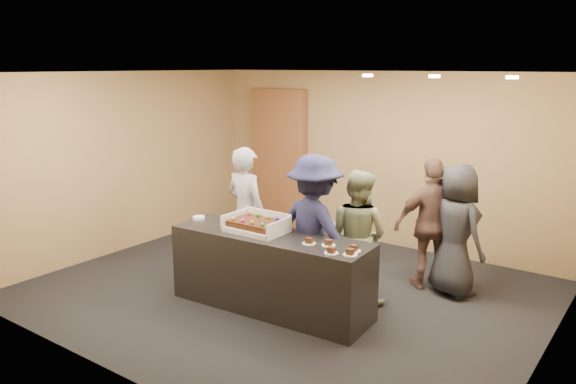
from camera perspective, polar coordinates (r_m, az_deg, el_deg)
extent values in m
plane|color=black|center=(7.21, -0.20, -9.98)|extent=(6.00, 6.00, 0.00)
plane|color=silver|center=(6.64, -0.22, 12.02)|extent=(6.00, 6.00, 0.00)
cube|color=#AB8352|center=(8.91, 9.31, 3.33)|extent=(6.00, 0.04, 2.70)
cube|color=#AB8352|center=(5.06, -17.15, -4.33)|extent=(6.00, 0.04, 2.70)
cube|color=#AB8352|center=(8.87, -16.11, 2.96)|extent=(0.04, 5.00, 2.70)
cube|color=#AB8352|center=(5.64, 25.33, -3.27)|extent=(0.04, 5.00, 2.70)
cube|color=black|center=(6.56, -1.78, -8.09)|extent=(2.44, 0.84, 0.90)
cube|color=brown|center=(9.84, -0.91, 3.47)|extent=(1.09, 0.15, 2.39)
cube|color=white|center=(6.53, -3.25, -3.77)|extent=(0.67, 0.47, 0.06)
cube|color=white|center=(6.72, -5.47, -2.78)|extent=(0.02, 0.47, 0.18)
cube|color=white|center=(6.32, -0.89, -3.75)|extent=(0.02, 0.47, 0.18)
cube|color=white|center=(6.69, -2.00, -2.72)|extent=(0.67, 0.02, 0.20)
cube|color=#361A0C|center=(6.51, -3.25, -3.22)|extent=(0.59, 0.40, 0.07)
sphere|color=#ED511B|center=(6.74, -3.97, -2.17)|extent=(0.04, 0.04, 0.04)
sphere|color=#209819|center=(6.65, -3.03, -2.36)|extent=(0.04, 0.04, 0.04)
sphere|color=yellow|center=(6.57, -2.07, -2.55)|extent=(0.04, 0.04, 0.04)
sphere|color=#3519D8|center=(6.48, -1.08, -2.75)|extent=(0.04, 0.04, 0.04)
sphere|color=yellow|center=(6.53, -5.56, -2.69)|extent=(0.04, 0.04, 0.04)
sphere|color=#BD29C1|center=(6.44, -4.62, -2.89)|extent=(0.04, 0.04, 0.04)
sphere|color=orange|center=(6.35, -3.64, -3.10)|extent=(0.04, 0.04, 0.04)
sphere|color=green|center=(6.27, -2.64, -3.31)|extent=(0.04, 0.04, 0.04)
cylinder|color=white|center=(7.12, -9.05, -2.61)|extent=(0.15, 0.15, 0.04)
cylinder|color=white|center=(6.09, 2.15, -5.25)|extent=(0.15, 0.15, 0.01)
cube|color=#361A0C|center=(6.08, 2.16, -4.94)|extent=(0.07, 0.06, 0.06)
cylinder|color=white|center=(6.04, 4.13, -5.42)|extent=(0.15, 0.15, 0.01)
cube|color=#361A0C|center=(6.03, 4.13, -5.11)|extent=(0.07, 0.06, 0.06)
cylinder|color=white|center=(5.80, 4.42, -6.21)|extent=(0.15, 0.15, 0.01)
cube|color=#361A0C|center=(5.79, 4.43, -5.89)|extent=(0.07, 0.06, 0.06)
cylinder|color=white|center=(5.89, 6.69, -5.96)|extent=(0.15, 0.15, 0.01)
cube|color=#361A0C|center=(5.88, 6.70, -5.65)|extent=(0.07, 0.06, 0.06)
cylinder|color=white|center=(5.77, 6.33, -6.36)|extent=(0.15, 0.15, 0.01)
cube|color=#361A0C|center=(5.76, 6.34, -6.04)|extent=(0.07, 0.06, 0.06)
imported|color=#98999D|center=(7.45, -4.27, -2.11)|extent=(0.68, 0.48, 1.76)
imported|color=gray|center=(6.75, 7.07, -4.43)|extent=(0.81, 0.65, 1.60)
imported|color=#1D1E40|center=(6.61, 2.74, -3.88)|extent=(1.25, 0.85, 1.79)
imported|color=brown|center=(7.29, 14.46, -3.17)|extent=(0.99, 0.97, 1.67)
imported|color=#232327|center=(7.16, 16.72, -3.74)|extent=(0.95, 0.85, 1.64)
cylinder|color=#FFEAC6|center=(6.65, 8.09, 11.64)|extent=(0.12, 0.12, 0.03)
cylinder|color=#FFEAC6|center=(6.31, 14.65, 11.31)|extent=(0.12, 0.12, 0.03)
cylinder|color=#FFEAC6|center=(6.07, 21.81, 10.77)|extent=(0.12, 0.12, 0.03)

